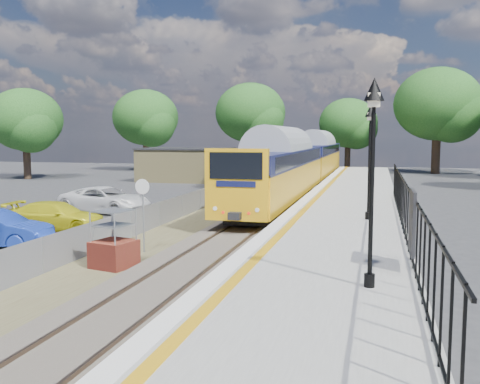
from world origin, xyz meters
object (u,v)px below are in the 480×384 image
(car_white, at_px, (105,200))
(brick_plinth, at_px, (114,241))
(train, at_px, (303,161))
(car_red, at_px, (4,229))
(car_yellow, at_px, (57,216))
(victorian_lamp_south, at_px, (373,134))
(victorian_lamp_north, at_px, (370,135))
(speed_sign, at_px, (143,203))

(car_white, bearing_deg, brick_plinth, -140.93)
(train, height_order, car_white, train)
(car_red, height_order, car_white, car_white)
(brick_plinth, xyz_separation_m, car_white, (-6.49, 11.41, -0.20))
(car_red, xyz_separation_m, car_yellow, (0.01, 3.47, -0.01))
(victorian_lamp_south, xyz_separation_m, car_white, (-14.49, 14.72, -3.58))
(victorian_lamp_north, distance_m, car_white, 15.47)
(victorian_lamp_north, xyz_separation_m, car_yellow, (-13.62, -0.99, -3.65))
(car_red, bearing_deg, speed_sign, -103.38)
(car_yellow, bearing_deg, brick_plinth, -139.05)
(car_white, bearing_deg, car_red, -166.49)
(car_red, distance_m, car_yellow, 3.47)
(speed_sign, xyz_separation_m, car_white, (-6.49, 9.17, -1.13))
(train, relative_size, car_red, 10.56)
(victorian_lamp_south, height_order, car_white, victorian_lamp_south)
(train, bearing_deg, speed_sign, -95.93)
(victorian_lamp_south, relative_size, speed_sign, 1.69)
(train, relative_size, brick_plinth, 21.23)
(victorian_lamp_south, relative_size, train, 0.11)
(brick_plinth, xyz_separation_m, car_yellow, (-5.82, 5.70, -0.27))
(victorian_lamp_south, relative_size, car_yellow, 1.02)
(train, relative_size, speed_sign, 14.97)
(victorian_lamp_south, distance_m, victorian_lamp_north, 10.00)
(brick_plinth, relative_size, car_white, 0.37)
(brick_plinth, relative_size, car_red, 0.50)
(brick_plinth, bearing_deg, train, 84.57)
(car_red, bearing_deg, train, -32.56)
(victorian_lamp_south, xyz_separation_m, car_yellow, (-13.82, 9.01, -3.65))
(car_yellow, bearing_deg, car_red, 175.11)
(train, xyz_separation_m, car_red, (-8.34, -24.09, -1.68))
(victorian_lamp_south, bearing_deg, car_yellow, 146.91)
(car_white, bearing_deg, victorian_lamp_south, -126.00)
(speed_sign, bearing_deg, car_red, -176.61)
(brick_plinth, height_order, car_white, brick_plinth)
(victorian_lamp_south, xyz_separation_m, brick_plinth, (-8.00, 3.31, -3.37))
(train, distance_m, speed_sign, 24.22)
(victorian_lamp_south, xyz_separation_m, speed_sign, (-8.00, 5.55, -2.45))
(car_red, bearing_deg, car_white, -9.41)
(train, bearing_deg, car_white, -121.08)
(train, height_order, speed_sign, train)
(brick_plinth, bearing_deg, victorian_lamp_south, -22.47)
(speed_sign, bearing_deg, train, 87.37)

